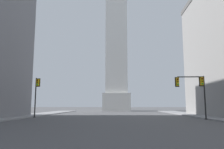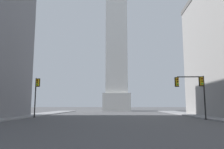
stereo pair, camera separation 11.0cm
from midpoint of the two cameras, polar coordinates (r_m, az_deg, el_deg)
obelisk at (r=76.08m, az=1.24°, el=14.58°), size 8.58×8.58×64.85m
traffic_light_mid_left at (r=36.01m, az=-19.07°, el=-4.17°), size 0.80×0.53×6.08m
traffic_light_mid_right at (r=31.14m, az=20.80°, el=-2.95°), size 4.00×0.52×5.74m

